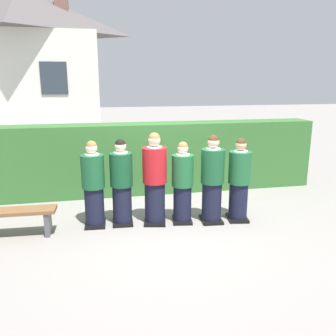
{
  "coord_description": "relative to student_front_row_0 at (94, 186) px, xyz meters",
  "views": [
    {
      "loc": [
        -1.24,
        -6.02,
        2.58
      ],
      "look_at": [
        0.0,
        0.0,
        1.05
      ],
      "focal_mm": 37.47,
      "sensor_mm": 36.0,
      "label": 1
    }
  ],
  "objects": [
    {
      "name": "ground_plane",
      "position": [
        1.34,
        -0.13,
        -0.75
      ],
      "size": [
        60.0,
        60.0,
        0.0
      ],
      "primitive_type": "plane",
      "color": "gray"
    },
    {
      "name": "student_front_row_4",
      "position": [
        2.15,
        -0.24,
        0.04
      ],
      "size": [
        0.43,
        0.53,
        1.65
      ],
      "color": "black",
      "rests_on": "ground"
    },
    {
      "name": "student_front_row_0",
      "position": [
        0.0,
        0.0,
        0.0
      ],
      "size": [
        0.41,
        0.51,
        1.57
      ],
      "color": "black",
      "rests_on": "ground"
    },
    {
      "name": "student_front_row_5",
      "position": [
        2.67,
        -0.27,
        0.0
      ],
      "size": [
        0.43,
        0.53,
        1.58
      ],
      "color": "black",
      "rests_on": "ground"
    },
    {
      "name": "student_front_row_1",
      "position": [
        0.5,
        -0.01,
        0.01
      ],
      "size": [
        0.41,
        0.51,
        1.59
      ],
      "color": "black",
      "rests_on": "ground"
    },
    {
      "name": "student_front_row_3",
      "position": [
        1.61,
        -0.14,
        -0.02
      ],
      "size": [
        0.41,
        0.51,
        1.53
      ],
      "color": "black",
      "rests_on": "ground"
    },
    {
      "name": "hedge",
      "position": [
        1.34,
        1.84,
        0.07
      ],
      "size": [
        7.87,
        0.7,
        1.63
      ],
      "color": "#33662D",
      "rests_on": "ground"
    },
    {
      "name": "wooden_bench",
      "position": [
        -1.34,
        -0.21,
        -0.4
      ],
      "size": [
        1.41,
        0.41,
        0.48
      ],
      "color": "brown",
      "rests_on": "ground"
    },
    {
      "name": "school_building_main",
      "position": [
        -2.49,
        8.8,
        2.31
      ],
      "size": [
        5.86,
        4.08,
        5.97
      ],
      "color": "silver",
      "rests_on": "ground"
    },
    {
      "name": "student_in_red_blazer",
      "position": [
        1.1,
        -0.09,
        0.06
      ],
      "size": [
        0.48,
        0.57,
        1.7
      ],
      "color": "black",
      "rests_on": "ground"
    }
  ]
}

